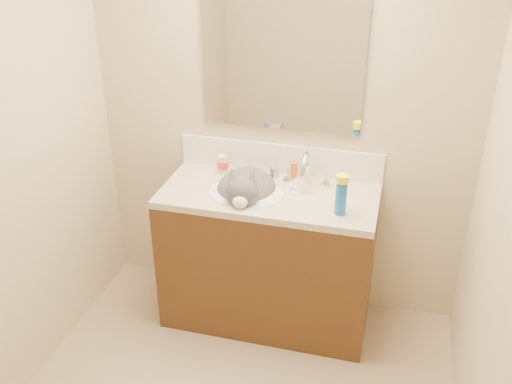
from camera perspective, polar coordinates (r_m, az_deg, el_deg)
The scene contains 16 objects.
room_shell at distance 2.03m, azimuth -5.06°, elevation 3.16°, with size 2.24×2.54×2.52m.
vanity_cabinet at distance 3.38m, azimuth 1.21°, elevation -6.79°, with size 1.20×0.55×0.82m, color #462A13.
counter_slab at distance 3.16m, azimuth 1.28°, elevation -0.36°, with size 1.20×0.55×0.04m, color beige.
basin at distance 3.18m, azimuth -0.95°, elevation -1.14°, with size 0.45×0.36×0.14m, color white.
faucet at distance 3.20m, azimuth 5.02°, elevation 2.04°, with size 0.28×0.20×0.21m.
cat at distance 3.18m, azimuth -1.00°, elevation 0.03°, with size 0.43×0.50×0.35m.
backsplash at distance 3.34m, azimuth 2.38°, elevation 3.36°, with size 1.20×0.02×0.18m, color white.
mirror at distance 3.14m, azimuth 2.59°, elevation 13.21°, with size 0.90×0.02×0.80m, color white.
pill_bottle at distance 3.37m, azimuth -3.34°, elevation 2.85°, with size 0.06×0.06×0.10m, color silver.
pill_label at distance 3.37m, azimuth -3.34°, elevation 2.77°, with size 0.07×0.07×0.04m, color #E94726.
silver_jar at distance 3.31m, azimuth 1.84°, elevation 1.99°, with size 0.05×0.05×0.06m, color #B7B7BC.
amber_bottle at distance 3.30m, azimuth 3.79°, elevation 2.20°, with size 0.04×0.04×0.10m, color #D25318.
toothbrush at distance 3.18m, azimuth 3.64°, elevation 0.28°, with size 0.01×0.13×0.01m, color silver.
toothbrush_head at distance 3.18m, azimuth 3.64°, elevation 0.34°, with size 0.02×0.03×0.02m, color #699BE0.
spray_can at distance 2.94m, azimuth 8.47°, elevation -0.76°, with size 0.06×0.06×0.16m, color blue.
spray_cap at distance 2.88m, azimuth 8.64°, elevation 1.32°, with size 0.06×0.06×0.04m, color #E9FF1A.
Camera 1 is at (0.64, -1.73, 2.33)m, focal length 40.00 mm.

